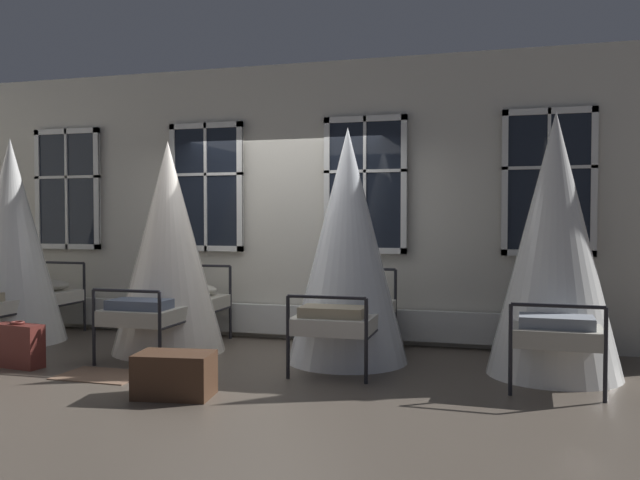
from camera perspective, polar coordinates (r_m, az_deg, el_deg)
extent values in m
plane|color=brown|center=(7.50, -5.77, -9.79)|extent=(19.19, 19.19, 0.00)
cube|color=beige|center=(8.40, -2.96, 3.25)|extent=(10.59, 0.10, 3.43)
cube|color=black|center=(9.79, -20.82, 4.09)|extent=(1.01, 0.02, 1.64)
cube|color=silver|center=(9.79, -20.77, -0.52)|extent=(1.01, 0.06, 0.07)
cube|color=silver|center=(9.85, -20.88, 8.67)|extent=(1.01, 0.06, 0.07)
cube|color=silver|center=(10.08, -22.97, 4.00)|extent=(0.07, 0.06, 1.64)
cube|color=silver|center=(9.52, -18.55, 4.19)|extent=(0.07, 0.06, 1.64)
cube|color=silver|center=(9.79, -20.82, 4.09)|extent=(0.04, 0.06, 1.64)
cube|color=silver|center=(9.80, -20.84, 5.05)|extent=(1.01, 0.06, 0.04)
cube|color=black|center=(8.70, -9.73, 4.48)|extent=(1.01, 0.02, 1.64)
cube|color=silver|center=(8.70, -9.70, -0.70)|extent=(1.01, 0.06, 0.07)
cube|color=silver|center=(8.77, -9.76, 9.62)|extent=(1.01, 0.06, 0.07)
cube|color=silver|center=(8.92, -12.46, 4.40)|extent=(0.07, 0.06, 1.64)
cube|color=silver|center=(8.51, -6.86, 4.55)|extent=(0.07, 0.06, 1.64)
cube|color=silver|center=(8.70, -9.73, 4.48)|extent=(0.04, 0.06, 1.64)
cube|color=silver|center=(8.71, -9.73, 5.56)|extent=(1.01, 0.06, 0.04)
cube|color=black|center=(8.02, 3.87, 4.73)|extent=(1.01, 0.02, 1.64)
cube|color=silver|center=(8.02, 3.86, -0.90)|extent=(1.01, 0.06, 0.07)
cube|color=silver|center=(8.10, 3.88, 10.30)|extent=(1.01, 0.06, 0.07)
cube|color=silver|center=(8.13, 0.62, 4.69)|extent=(0.07, 0.06, 1.64)
cube|color=silver|center=(7.94, 7.21, 4.75)|extent=(0.07, 0.06, 1.64)
cube|color=silver|center=(8.02, 3.87, 4.73)|extent=(0.04, 0.06, 1.64)
cube|color=silver|center=(8.03, 3.87, 5.90)|extent=(1.01, 0.06, 0.04)
cube|color=black|center=(7.85, 18.98, 4.69)|extent=(1.01, 0.02, 1.64)
cube|color=silver|center=(7.85, 18.92, -1.06)|extent=(1.01, 0.06, 0.07)
cube|color=silver|center=(7.93, 19.05, 10.38)|extent=(1.01, 0.06, 0.07)
cube|color=silver|center=(7.84, 15.54, 4.73)|extent=(0.07, 0.06, 1.64)
cube|color=silver|center=(7.89, 22.41, 4.64)|extent=(0.07, 0.06, 1.64)
cube|color=silver|center=(7.85, 18.98, 4.69)|extent=(0.04, 0.06, 1.64)
cube|color=silver|center=(7.86, 19.00, 5.89)|extent=(1.01, 0.06, 0.04)
cube|color=silver|center=(8.37, -3.23, -6.82)|extent=(6.86, 0.10, 0.36)
cylinder|color=black|center=(9.94, -23.00, -4.38)|extent=(0.04, 0.04, 0.91)
cylinder|color=black|center=(9.48, -19.52, -4.64)|extent=(0.04, 0.04, 0.91)
cylinder|color=black|center=(8.79, -23.01, -5.52)|extent=(0.06, 1.79, 0.03)
cylinder|color=black|center=(9.67, -21.33, -1.82)|extent=(0.75, 0.05, 0.03)
cube|color=silver|center=(9.02, -24.85, -4.85)|extent=(0.80, 1.82, 0.16)
ellipsoid|color=#B7B2A3|center=(9.50, -22.21, -3.58)|extent=(0.59, 0.41, 0.14)
cone|color=white|center=(8.97, -24.91, -0.01)|extent=(1.27, 1.27, 2.49)
cylinder|color=black|center=(8.77, -12.22, -5.09)|extent=(0.04, 0.04, 0.91)
cylinder|color=black|center=(8.46, -7.69, -5.33)|extent=(0.04, 0.04, 0.91)
cylinder|color=black|center=(7.26, -18.79, -7.13)|extent=(0.04, 0.04, 0.78)
cylinder|color=black|center=(6.87, -13.56, -7.59)|extent=(0.04, 0.04, 0.78)
cylinder|color=black|center=(8.00, -15.19, -6.15)|extent=(0.06, 1.79, 0.03)
cylinder|color=black|center=(7.66, -10.31, -6.48)|extent=(0.06, 1.79, 0.03)
cylinder|color=black|center=(8.56, -10.01, -2.18)|extent=(0.75, 0.04, 0.03)
cylinder|color=black|center=(7.01, -16.28, -4.19)|extent=(0.75, 0.04, 0.03)
cube|color=#B7B2A3|center=(7.81, -12.81, -5.75)|extent=(0.79, 1.82, 0.16)
ellipsoid|color=#B7B2A3|center=(8.37, -10.70, -4.20)|extent=(0.59, 0.41, 0.14)
cube|color=slate|center=(7.25, -15.19, -5.34)|extent=(0.63, 0.37, 0.10)
cone|color=silver|center=(7.75, -12.85, -0.54)|extent=(1.27, 1.27, 2.39)
cylinder|color=black|center=(8.04, 1.15, -5.69)|extent=(0.04, 0.04, 0.91)
cylinder|color=black|center=(7.89, 6.47, -5.84)|extent=(0.04, 0.04, 0.91)
cylinder|color=black|center=(6.35, -2.77, -8.32)|extent=(0.04, 0.04, 0.78)
cylinder|color=black|center=(6.16, 3.96, -8.63)|extent=(0.04, 0.04, 0.78)
cylinder|color=black|center=(7.19, -0.57, -7.00)|extent=(0.06, 1.79, 0.03)
cylinder|color=black|center=(7.03, 5.37, -7.21)|extent=(0.06, 1.79, 0.03)
cylinder|color=black|center=(7.91, 3.79, -2.49)|extent=(0.75, 0.05, 0.03)
cylinder|color=black|center=(6.18, 0.55, -4.92)|extent=(0.75, 0.05, 0.03)
cube|color=silver|center=(7.09, 2.37, -6.48)|extent=(0.80, 1.82, 0.16)
ellipsoid|color=silver|center=(7.70, 3.44, -4.70)|extent=(0.59, 0.41, 0.14)
cube|color=tan|center=(6.46, 1.13, -6.15)|extent=(0.63, 0.37, 0.10)
cone|color=white|center=(7.02, 2.38, -0.43)|extent=(1.27, 1.27, 2.47)
cylinder|color=black|center=(7.73, 16.37, -6.06)|extent=(0.04, 0.04, 0.91)
cylinder|color=black|center=(7.76, 21.95, -6.10)|extent=(0.04, 0.04, 0.91)
cylinder|color=black|center=(5.98, 15.99, -9.03)|extent=(0.04, 0.04, 0.78)
cylinder|color=black|center=(6.01, 23.25, -9.06)|extent=(0.04, 0.04, 0.78)
cylinder|color=black|center=(6.86, 16.21, -7.50)|extent=(0.08, 1.79, 0.03)
cylinder|color=black|center=(6.88, 22.51, -7.54)|extent=(0.08, 1.79, 0.03)
cylinder|color=black|center=(7.69, 19.20, -2.72)|extent=(0.75, 0.05, 0.03)
cylinder|color=black|center=(5.92, 19.67, -5.33)|extent=(0.75, 0.05, 0.03)
cube|color=#B7B2A3|center=(6.85, 19.37, -6.88)|extent=(0.82, 1.83, 0.16)
ellipsoid|color=beige|center=(7.48, 19.23, -5.00)|extent=(0.59, 0.42, 0.14)
cube|color=#8C939E|center=(6.20, 19.57, -6.59)|extent=(0.63, 0.38, 0.10)
cone|color=white|center=(6.77, 19.45, -0.29)|extent=(1.27, 1.27, 2.54)
cube|color=brown|center=(6.86, -18.21, -10.94)|extent=(0.80, 0.56, 0.01)
cube|color=#5B231E|center=(7.50, -24.46, -8.23)|extent=(0.58, 0.27, 0.44)
cube|color=tan|center=(7.57, -23.86, -8.13)|extent=(0.50, 0.08, 0.03)
torus|color=#5B231E|center=(7.47, -24.49, -6.45)|extent=(0.16, 0.16, 0.02)
cube|color=#472D1E|center=(5.89, -12.33, -11.20)|extent=(0.69, 0.49, 0.37)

